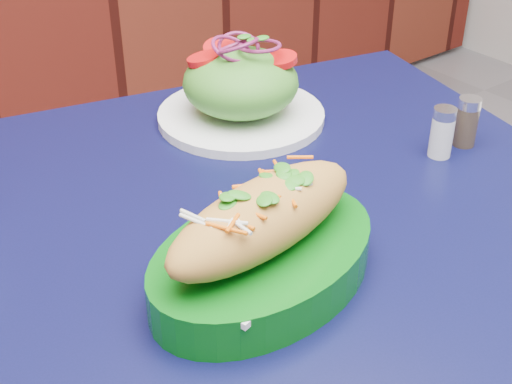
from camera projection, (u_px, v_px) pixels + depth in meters
cafe_table at (264, 317)px, 0.74m from camera, size 0.96×0.96×0.75m
banh_mi_basket at (264, 243)px, 0.63m from camera, size 0.26×0.19×0.11m
salad_plate at (241, 89)px, 0.90m from camera, size 0.22×0.22×0.11m
salt_shaker at (442, 132)px, 0.83m from camera, size 0.03×0.03×0.06m
pepper_shaker at (467, 122)px, 0.85m from camera, size 0.03×0.03×0.06m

